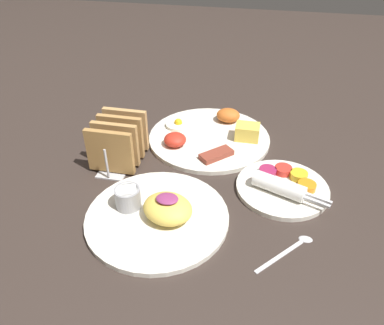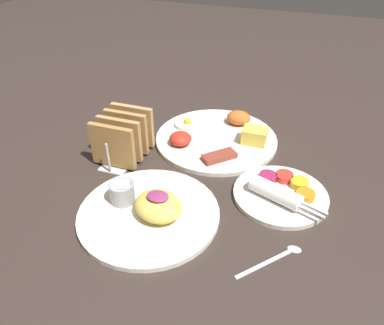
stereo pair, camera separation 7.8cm
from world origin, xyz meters
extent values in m
plane|color=#332823|center=(0.00, 0.00, 0.00)|extent=(3.00, 3.00, 0.00)
cylinder|color=silver|center=(0.02, 0.16, 0.01)|extent=(0.29, 0.29, 0.01)
cube|color=#E5C64C|center=(0.11, 0.17, 0.03)|extent=(0.06, 0.04, 0.04)
ellipsoid|color=#C66023|center=(0.06, 0.24, 0.03)|extent=(0.06, 0.05, 0.03)
cylinder|color=#F4EACC|center=(-0.06, 0.19, 0.01)|extent=(0.06, 0.06, 0.01)
sphere|color=yellow|center=(-0.06, 0.19, 0.02)|extent=(0.02, 0.02, 0.02)
ellipsoid|color=red|center=(-0.05, 0.10, 0.02)|extent=(0.05, 0.05, 0.03)
cube|color=brown|center=(0.06, 0.08, 0.02)|extent=(0.08, 0.08, 0.01)
cylinder|color=silver|center=(0.20, 0.00, 0.01)|extent=(0.18, 0.18, 0.01)
cylinder|color=orange|center=(0.25, 0.00, 0.02)|extent=(0.04, 0.04, 0.01)
cylinder|color=gold|center=(0.23, 0.03, 0.02)|extent=(0.04, 0.04, 0.01)
cylinder|color=red|center=(0.20, 0.05, 0.02)|extent=(0.04, 0.04, 0.01)
cylinder|color=#99234C|center=(0.17, 0.03, 0.02)|extent=(0.04, 0.04, 0.01)
cylinder|color=white|center=(0.19, -0.02, 0.03)|extent=(0.11, 0.07, 0.03)
cube|color=silver|center=(0.27, -0.04, 0.03)|extent=(0.05, 0.02, 0.00)
cube|color=silver|center=(0.26, -0.05, 0.03)|extent=(0.05, 0.02, 0.00)
cylinder|color=silver|center=(-0.02, -0.13, 0.01)|extent=(0.26, 0.26, 0.01)
ellipsoid|color=#EAC651|center=(0.00, -0.13, 0.03)|extent=(0.11, 0.11, 0.04)
ellipsoid|color=#8C3366|center=(0.00, -0.13, 0.05)|extent=(0.04, 0.03, 0.01)
cylinder|color=#99999E|center=(-0.08, -0.12, 0.03)|extent=(0.05, 0.05, 0.04)
cylinder|color=white|center=(-0.08, -0.12, 0.05)|extent=(0.04, 0.04, 0.01)
cube|color=#B7B7BC|center=(-0.15, 0.03, 0.00)|extent=(0.06, 0.15, 0.01)
cube|color=#A67940|center=(-0.15, -0.02, 0.05)|extent=(0.10, 0.01, 0.10)
cube|color=#B1834B|center=(-0.15, 0.02, 0.05)|extent=(0.10, 0.01, 0.10)
cube|color=#AB7D45|center=(-0.15, 0.05, 0.05)|extent=(0.10, 0.01, 0.10)
cube|color=tan|center=(-0.15, 0.08, 0.05)|extent=(0.10, 0.01, 0.10)
cylinder|color=#B7B7BC|center=(-0.15, -0.04, 0.04)|extent=(0.01, 0.01, 0.07)
cylinder|color=#B7B7BC|center=(-0.15, 0.10, 0.04)|extent=(0.01, 0.01, 0.07)
cube|color=silver|center=(0.20, -0.18, 0.00)|extent=(0.08, 0.09, 0.00)
ellipsoid|color=silver|center=(0.24, -0.13, 0.00)|extent=(0.02, 0.02, 0.01)
camera|label=1|loc=(0.15, -0.61, 0.48)|focal=35.00mm
camera|label=2|loc=(0.22, -0.59, 0.48)|focal=35.00mm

